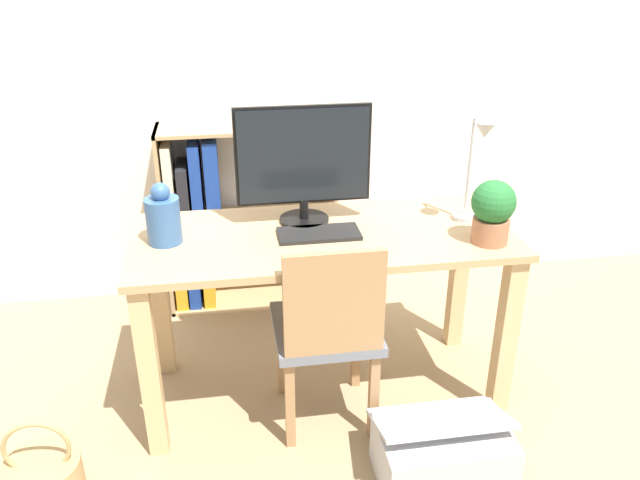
{
  "coord_description": "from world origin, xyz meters",
  "views": [
    {
      "loc": [
        -0.36,
        -2.17,
        1.76
      ],
      "look_at": [
        0.0,
        0.1,
        0.68
      ],
      "focal_mm": 35.0,
      "sensor_mm": 36.0,
      "label": 1
    }
  ],
  "objects_px": {
    "keyboard": "(319,234)",
    "potted_plant": "(493,210)",
    "basket": "(44,478)",
    "bookshelf": "(215,220)",
    "chair": "(328,328)",
    "monitor": "(303,160)",
    "vase": "(163,218)",
    "storage_box": "(442,452)",
    "desk_lamp": "(476,162)"
  },
  "relations": [
    {
      "from": "vase",
      "to": "potted_plant",
      "type": "bearing_deg",
      "value": -9.02
    },
    {
      "from": "bookshelf",
      "to": "chair",
      "type": "bearing_deg",
      "value": -68.71
    },
    {
      "from": "basket",
      "to": "chair",
      "type": "bearing_deg",
      "value": 12.21
    },
    {
      "from": "chair",
      "to": "basket",
      "type": "xyz_separation_m",
      "value": [
        -1.04,
        -0.22,
        -0.36
      ]
    },
    {
      "from": "potted_plant",
      "to": "chair",
      "type": "bearing_deg",
      "value": -176.55
    },
    {
      "from": "potted_plant",
      "to": "storage_box",
      "type": "distance_m",
      "value": 0.9
    },
    {
      "from": "bookshelf",
      "to": "basket",
      "type": "relative_size",
      "value": 2.87
    },
    {
      "from": "monitor",
      "to": "vase",
      "type": "bearing_deg",
      "value": -168.08
    },
    {
      "from": "monitor",
      "to": "keyboard",
      "type": "height_order",
      "value": "monitor"
    },
    {
      "from": "storage_box",
      "to": "keyboard",
      "type": "bearing_deg",
      "value": 123.45
    },
    {
      "from": "monitor",
      "to": "bookshelf",
      "type": "height_order",
      "value": "monitor"
    },
    {
      "from": "bookshelf",
      "to": "basket",
      "type": "distance_m",
      "value": 1.48
    },
    {
      "from": "vase",
      "to": "basket",
      "type": "bearing_deg",
      "value": -135.08
    },
    {
      "from": "keyboard",
      "to": "monitor",
      "type": "bearing_deg",
      "value": 104.19
    },
    {
      "from": "basket",
      "to": "bookshelf",
      "type": "bearing_deg",
      "value": 64.0
    },
    {
      "from": "potted_plant",
      "to": "chair",
      "type": "height_order",
      "value": "potted_plant"
    },
    {
      "from": "chair",
      "to": "bookshelf",
      "type": "distance_m",
      "value": 1.14
    },
    {
      "from": "monitor",
      "to": "vase",
      "type": "height_order",
      "value": "monitor"
    },
    {
      "from": "keyboard",
      "to": "desk_lamp",
      "type": "relative_size",
      "value": 0.74
    },
    {
      "from": "basket",
      "to": "storage_box",
      "type": "distance_m",
      "value": 1.4
    },
    {
      "from": "vase",
      "to": "bookshelf",
      "type": "xyz_separation_m",
      "value": [
        0.17,
        0.83,
        -0.37
      ]
    },
    {
      "from": "desk_lamp",
      "to": "keyboard",
      "type": "bearing_deg",
      "value": -178.99
    },
    {
      "from": "vase",
      "to": "desk_lamp",
      "type": "bearing_deg",
      "value": -1.09
    },
    {
      "from": "monitor",
      "to": "chair",
      "type": "distance_m",
      "value": 0.65
    },
    {
      "from": "keyboard",
      "to": "basket",
      "type": "bearing_deg",
      "value": -157.9
    },
    {
      "from": "monitor",
      "to": "desk_lamp",
      "type": "distance_m",
      "value": 0.67
    },
    {
      "from": "chair",
      "to": "basket",
      "type": "bearing_deg",
      "value": -175.14
    },
    {
      "from": "vase",
      "to": "basket",
      "type": "distance_m",
      "value": 1.0
    },
    {
      "from": "monitor",
      "to": "storage_box",
      "type": "bearing_deg",
      "value": -60.15
    },
    {
      "from": "vase",
      "to": "desk_lamp",
      "type": "xyz_separation_m",
      "value": [
        1.19,
        -0.02,
        0.16
      ]
    },
    {
      "from": "potted_plant",
      "to": "monitor",
      "type": "bearing_deg",
      "value": 155.21
    },
    {
      "from": "chair",
      "to": "basket",
      "type": "height_order",
      "value": "chair"
    },
    {
      "from": "vase",
      "to": "chair",
      "type": "relative_size",
      "value": 0.28
    },
    {
      "from": "keyboard",
      "to": "vase",
      "type": "distance_m",
      "value": 0.59
    },
    {
      "from": "monitor",
      "to": "bookshelf",
      "type": "bearing_deg",
      "value": 117.38
    },
    {
      "from": "potted_plant",
      "to": "vase",
      "type": "bearing_deg",
      "value": 170.98
    },
    {
      "from": "vase",
      "to": "potted_plant",
      "type": "xyz_separation_m",
      "value": [
        1.2,
        -0.19,
        0.03
      ]
    },
    {
      "from": "monitor",
      "to": "bookshelf",
      "type": "xyz_separation_m",
      "value": [
        -0.37,
        0.71,
        -0.53
      ]
    },
    {
      "from": "vase",
      "to": "desk_lamp",
      "type": "relative_size",
      "value": 0.55
    },
    {
      "from": "monitor",
      "to": "bookshelf",
      "type": "distance_m",
      "value": 0.96
    },
    {
      "from": "keyboard",
      "to": "chair",
      "type": "distance_m",
      "value": 0.36
    },
    {
      "from": "keyboard",
      "to": "potted_plant",
      "type": "relative_size",
      "value": 1.3
    },
    {
      "from": "bookshelf",
      "to": "basket",
      "type": "height_order",
      "value": "bookshelf"
    },
    {
      "from": "vase",
      "to": "storage_box",
      "type": "relative_size",
      "value": 0.5
    },
    {
      "from": "monitor",
      "to": "storage_box",
      "type": "distance_m",
      "value": 1.2
    },
    {
      "from": "keyboard",
      "to": "basket",
      "type": "distance_m",
      "value": 1.3
    },
    {
      "from": "keyboard",
      "to": "potted_plant",
      "type": "distance_m",
      "value": 0.65
    },
    {
      "from": "vase",
      "to": "chair",
      "type": "height_order",
      "value": "vase"
    },
    {
      "from": "desk_lamp",
      "to": "bookshelf",
      "type": "bearing_deg",
      "value": 140.17
    },
    {
      "from": "basket",
      "to": "monitor",
      "type": "bearing_deg",
      "value": 29.67
    }
  ]
}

